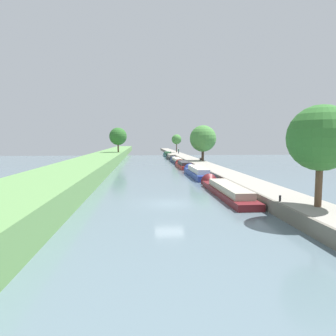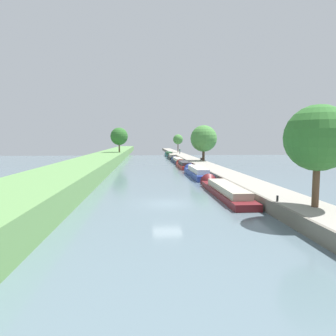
{
  "view_description": "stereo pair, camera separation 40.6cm",
  "coord_description": "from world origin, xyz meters",
  "px_view_note": "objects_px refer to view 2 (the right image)",
  "views": [
    {
      "loc": [
        -2.33,
        -25.4,
        5.53
      ],
      "look_at": [
        1.79,
        22.06,
        1.0
      ],
      "focal_mm": 32.12,
      "sensor_mm": 36.0,
      "label": 1
    },
    {
      "loc": [
        -1.92,
        -25.43,
        5.53
      ],
      "look_at": [
        1.79,
        22.06,
        1.0
      ],
      "focal_mm": 32.12,
      "sensor_mm": 36.0,
      "label": 2
    }
  ],
  "objects_px": {
    "person_walking": "(180,151)",
    "narrowboat_red": "(184,165)",
    "narrowboat_maroon": "(223,190)",
    "narrowboat_blue": "(196,172)",
    "mooring_bollard_near": "(277,199)",
    "park_bench": "(202,158)",
    "narrowboat_teal": "(169,154)",
    "narrowboat_black": "(172,157)",
    "narrowboat_navy": "(177,161)",
    "mooring_bollard_far": "(172,152)"
  },
  "relations": [
    {
      "from": "narrowboat_blue",
      "to": "park_bench",
      "type": "distance_m",
      "value": 21.69
    },
    {
      "from": "narrowboat_blue",
      "to": "narrowboat_black",
      "type": "distance_m",
      "value": 41.27
    },
    {
      "from": "narrowboat_navy",
      "to": "narrowboat_teal",
      "type": "distance_m",
      "value": 27.97
    },
    {
      "from": "narrowboat_red",
      "to": "narrowboat_black",
      "type": "xyz_separation_m",
      "value": [
        0.17,
        27.15,
        0.04
      ]
    },
    {
      "from": "narrowboat_maroon",
      "to": "narrowboat_blue",
      "type": "xyz_separation_m",
      "value": [
        -0.11,
        15.16,
        0.14
      ]
    },
    {
      "from": "person_walking",
      "to": "mooring_bollard_near",
      "type": "xyz_separation_m",
      "value": [
        -1.7,
        -75.8,
        -0.65
      ]
    },
    {
      "from": "narrowboat_blue",
      "to": "park_bench",
      "type": "xyz_separation_m",
      "value": [
        4.89,
        21.12,
        0.71
      ]
    },
    {
      "from": "mooring_bollard_far",
      "to": "narrowboat_black",
      "type": "bearing_deg",
      "value": -95.39
    },
    {
      "from": "narrowboat_navy",
      "to": "narrowboat_teal",
      "type": "height_order",
      "value": "narrowboat_teal"
    },
    {
      "from": "mooring_bollard_far",
      "to": "park_bench",
      "type": "bearing_deg",
      "value": -85.74
    },
    {
      "from": "narrowboat_blue",
      "to": "mooring_bollard_far",
      "type": "height_order",
      "value": "narrowboat_blue"
    },
    {
      "from": "narrowboat_maroon",
      "to": "narrowboat_blue",
      "type": "distance_m",
      "value": 15.16
    },
    {
      "from": "narrowboat_blue",
      "to": "person_walking",
      "type": "distance_m",
      "value": 52.32
    },
    {
      "from": "narrowboat_navy",
      "to": "narrowboat_red",
      "type": "bearing_deg",
      "value": -90.57
    },
    {
      "from": "narrowboat_teal",
      "to": "person_walking",
      "type": "distance_m",
      "value": 4.62
    },
    {
      "from": "narrowboat_black",
      "to": "mooring_bollard_far",
      "type": "xyz_separation_m",
      "value": [
        1.84,
        19.53,
        0.65
      ]
    },
    {
      "from": "narrowboat_black",
      "to": "park_bench",
      "type": "xyz_separation_m",
      "value": [
        4.8,
        -20.15,
        0.77
      ]
    },
    {
      "from": "narrowboat_maroon",
      "to": "narrowboat_blue",
      "type": "bearing_deg",
      "value": 90.4
    },
    {
      "from": "mooring_bollard_near",
      "to": "narrowboat_blue",
      "type": "bearing_deg",
      "value": 94.68
    },
    {
      "from": "narrowboat_navy",
      "to": "narrowboat_black",
      "type": "relative_size",
      "value": 1.27
    },
    {
      "from": "narrowboat_black",
      "to": "narrowboat_red",
      "type": "bearing_deg",
      "value": -90.36
    },
    {
      "from": "person_walking",
      "to": "narrowboat_red",
      "type": "bearing_deg",
      "value": -95.58
    },
    {
      "from": "park_bench",
      "to": "narrowboat_black",
      "type": "bearing_deg",
      "value": 103.39
    },
    {
      "from": "narrowboat_black",
      "to": "park_bench",
      "type": "bearing_deg",
      "value": -76.61
    },
    {
      "from": "narrowboat_navy",
      "to": "mooring_bollard_far",
      "type": "relative_size",
      "value": 33.49
    },
    {
      "from": "park_bench",
      "to": "mooring_bollard_far",
      "type": "bearing_deg",
      "value": 94.26
    },
    {
      "from": "mooring_bollard_near",
      "to": "park_bench",
      "type": "distance_m",
      "value": 44.84
    },
    {
      "from": "narrowboat_red",
      "to": "narrowboat_black",
      "type": "height_order",
      "value": "narrowboat_black"
    },
    {
      "from": "narrowboat_teal",
      "to": "mooring_bollard_far",
      "type": "distance_m",
      "value": 6.08
    },
    {
      "from": "narrowboat_teal",
      "to": "mooring_bollard_far",
      "type": "height_order",
      "value": "narrowboat_teal"
    },
    {
      "from": "narrowboat_red",
      "to": "narrowboat_teal",
      "type": "xyz_separation_m",
      "value": [
        0.29,
        40.88,
        0.07
      ]
    },
    {
      "from": "mooring_bollard_near",
      "to": "narrowboat_teal",
      "type": "bearing_deg",
      "value": 91.26
    },
    {
      "from": "narrowboat_black",
      "to": "mooring_bollard_near",
      "type": "relative_size",
      "value": 26.28
    },
    {
      "from": "narrowboat_blue",
      "to": "mooring_bollard_near",
      "type": "bearing_deg",
      "value": -85.32
    },
    {
      "from": "narrowboat_maroon",
      "to": "mooring_bollard_far",
      "type": "height_order",
      "value": "mooring_bollard_far"
    },
    {
      "from": "person_walking",
      "to": "mooring_bollard_far",
      "type": "relative_size",
      "value": 3.69
    },
    {
      "from": "narrowboat_black",
      "to": "narrowboat_teal",
      "type": "relative_size",
      "value": 0.93
    },
    {
      "from": "narrowboat_blue",
      "to": "person_walking",
      "type": "height_order",
      "value": "person_walking"
    },
    {
      "from": "narrowboat_red",
      "to": "park_bench",
      "type": "height_order",
      "value": "park_bench"
    },
    {
      "from": "narrowboat_blue",
      "to": "person_walking",
      "type": "xyz_separation_m",
      "value": [
        3.64,
        52.18,
        1.23
      ]
    },
    {
      "from": "person_walking",
      "to": "narrowboat_teal",
      "type": "bearing_deg",
      "value": 140.6
    },
    {
      "from": "narrowboat_maroon",
      "to": "narrowboat_black",
      "type": "relative_size",
      "value": 1.24
    },
    {
      "from": "narrowboat_blue",
      "to": "mooring_bollard_far",
      "type": "bearing_deg",
      "value": 88.18
    },
    {
      "from": "narrowboat_black",
      "to": "person_walking",
      "type": "bearing_deg",
      "value": 72.0
    },
    {
      "from": "narrowboat_navy",
      "to": "person_walking",
      "type": "bearing_deg",
      "value": 81.88
    },
    {
      "from": "narrowboat_navy",
      "to": "mooring_bollard_far",
      "type": "height_order",
      "value": "mooring_bollard_far"
    },
    {
      "from": "narrowboat_maroon",
      "to": "mooring_bollard_far",
      "type": "bearing_deg",
      "value": 88.62
    },
    {
      "from": "park_bench",
      "to": "narrowboat_maroon",
      "type": "bearing_deg",
      "value": -97.51
    },
    {
      "from": "narrowboat_red",
      "to": "narrowboat_black",
      "type": "distance_m",
      "value": 27.15
    },
    {
      "from": "narrowboat_black",
      "to": "narrowboat_teal",
      "type": "xyz_separation_m",
      "value": [
        0.11,
        13.73,
        0.03
      ]
    }
  ]
}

